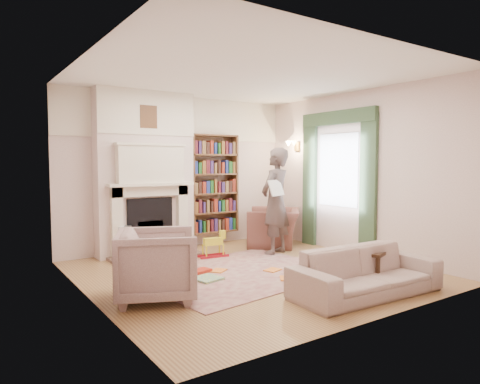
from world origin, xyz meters
TOP-DOWN VIEW (x-y plane):
  - floor at (0.00, 0.00)m, footprint 4.50×4.50m
  - ceiling at (0.00, 0.00)m, footprint 4.50×4.50m
  - wall_back at (0.00, 2.25)m, footprint 4.50×0.00m
  - wall_front at (0.00, -2.25)m, footprint 4.50×0.00m
  - wall_left at (-2.25, 0.00)m, footprint 0.00×4.50m
  - wall_right at (2.25, 0.00)m, footprint 0.00×4.50m
  - fireplace at (-0.75, 2.05)m, footprint 1.70×0.58m
  - bookcase at (0.65, 2.12)m, footprint 1.00×0.24m
  - window at (2.23, 0.40)m, footprint 0.02×0.90m
  - curtain_left at (2.20, -0.30)m, footprint 0.07×0.32m
  - curtain_right at (2.20, 1.10)m, footprint 0.07×0.32m
  - pelmet at (2.19, 0.40)m, footprint 0.09×1.70m
  - wall_sconce at (2.03, 1.50)m, footprint 0.20×0.24m
  - rug at (-0.17, 0.04)m, footprint 3.00×2.46m
  - armchair_reading at (1.54, 1.37)m, footprint 1.42×1.43m
  - armchair_left at (-1.60, -0.40)m, footprint 1.18×1.17m
  - sofa at (0.54, -1.65)m, footprint 1.95×0.85m
  - man_reading at (1.09, 0.77)m, footprint 0.79×0.66m
  - newspaper at (0.94, 0.57)m, footprint 0.40×0.25m
  - coffee_table at (1.04, -1.31)m, footprint 0.81×0.66m
  - paraffin_heater at (-1.22, 1.82)m, footprint 0.30×0.30m
  - rocking_horse at (0.04, 1.11)m, footprint 0.53×0.27m
  - board_game at (-0.73, -0.04)m, footprint 0.41×0.41m
  - game_box_lid at (-0.62, 0.33)m, footprint 0.32×0.25m
  - comic_annuals at (0.13, -0.26)m, footprint 1.07×1.17m

SIDE VIEW (x-z plane):
  - floor at x=0.00m, z-range 0.00..0.00m
  - rug at x=-0.17m, z-range 0.00..0.01m
  - comic_annuals at x=0.13m, z-range 0.01..0.03m
  - board_game at x=-0.73m, z-range 0.01..0.04m
  - game_box_lid at x=-0.62m, z-range 0.01..0.06m
  - rocking_horse at x=0.04m, z-range 0.00..0.44m
  - coffee_table at x=1.04m, z-range 0.00..0.45m
  - paraffin_heater at x=-1.22m, z-range 0.00..0.55m
  - sofa at x=0.54m, z-range 0.00..0.56m
  - armchair_reading at x=1.54m, z-range 0.00..0.70m
  - armchair_left at x=-1.60m, z-range 0.00..0.82m
  - man_reading at x=1.09m, z-range 0.00..1.84m
  - newspaper at x=0.94m, z-range 1.03..1.29m
  - bookcase at x=0.65m, z-range 0.25..2.10m
  - curtain_left at x=2.20m, z-range 0.00..2.40m
  - curtain_right at x=2.20m, z-range 0.00..2.40m
  - fireplace at x=-0.75m, z-range -0.01..2.79m
  - wall_back at x=0.00m, z-range -0.85..3.65m
  - wall_front at x=0.00m, z-range -0.85..3.65m
  - wall_left at x=-2.25m, z-range -0.85..3.65m
  - wall_right at x=2.25m, z-range -0.85..3.65m
  - window at x=2.23m, z-range 0.80..2.10m
  - wall_sconce at x=2.03m, z-range 1.78..2.02m
  - pelmet at x=2.19m, z-range 2.26..2.50m
  - ceiling at x=0.00m, z-range 2.80..2.80m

